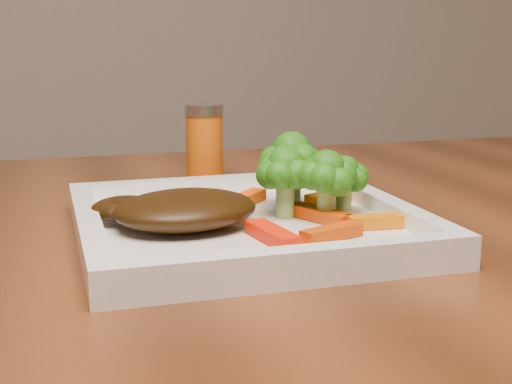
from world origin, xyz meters
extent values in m
cube|color=white|center=(0.15, 0.06, 0.76)|extent=(0.27, 0.27, 0.01)
ellipsoid|color=#351F07|center=(0.10, 0.06, 0.78)|extent=(0.13, 0.11, 0.03)
cube|color=#CC3C03|center=(0.20, -0.01, 0.77)|extent=(0.05, 0.03, 0.01)
cube|color=orange|center=(0.25, 0.01, 0.77)|extent=(0.06, 0.02, 0.01)
cube|color=#F51D04|center=(0.15, 0.00, 0.77)|extent=(0.03, 0.06, 0.01)
cube|color=#ED6303|center=(0.25, 0.10, 0.77)|extent=(0.06, 0.04, 0.01)
cube|color=#FF5204|center=(0.17, 0.12, 0.77)|extent=(0.05, 0.05, 0.01)
cube|color=#D23B03|center=(0.21, 0.05, 0.77)|extent=(0.04, 0.06, 0.01)
cylinder|color=#C9540B|center=(0.16, 0.25, 0.80)|extent=(0.05, 0.05, 0.09)
camera|label=1|loc=(-0.01, -0.49, 0.91)|focal=50.00mm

